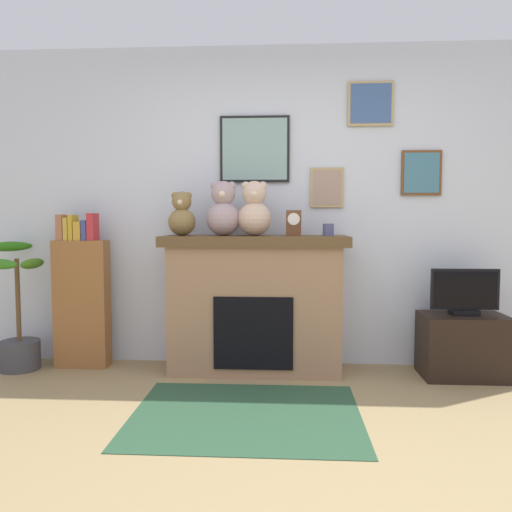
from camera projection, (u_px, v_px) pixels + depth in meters
name	position (u px, v px, depth m)	size (l,w,h in m)	color
ground_plane	(295.00, 485.00, 2.26)	(12.00, 12.00, 0.00)	#967F54
back_wall	(292.00, 207.00, 4.15)	(5.20, 0.15, 2.60)	silver
fireplace	(255.00, 303.00, 3.93)	(1.44, 0.52, 1.07)	#9A7254
bookshelf	(82.00, 297.00, 4.05)	(0.43, 0.16, 1.25)	brown
potted_plant	(18.00, 327.00, 3.98)	(0.49, 0.57, 1.02)	#3F3F44
tv_stand	(463.00, 346.00, 3.79)	(0.62, 0.40, 0.48)	black
television	(465.00, 293.00, 3.76)	(0.50, 0.14, 0.35)	black
area_rug	(246.00, 414.00, 3.07)	(1.40, 1.11, 0.01)	#284B32
candle_jar	(328.00, 230.00, 3.84)	(0.09, 0.09, 0.09)	#4C517A
mantel_clock	(294.00, 223.00, 3.85)	(0.12, 0.09, 0.20)	brown
teddy_bear_tan	(182.00, 216.00, 3.90)	(0.21, 0.21, 0.34)	olive
teddy_bear_cream	(223.00, 211.00, 3.88)	(0.26, 0.26, 0.42)	#A89194
teddy_bear_brown	(254.00, 211.00, 3.86)	(0.26, 0.26, 0.42)	beige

